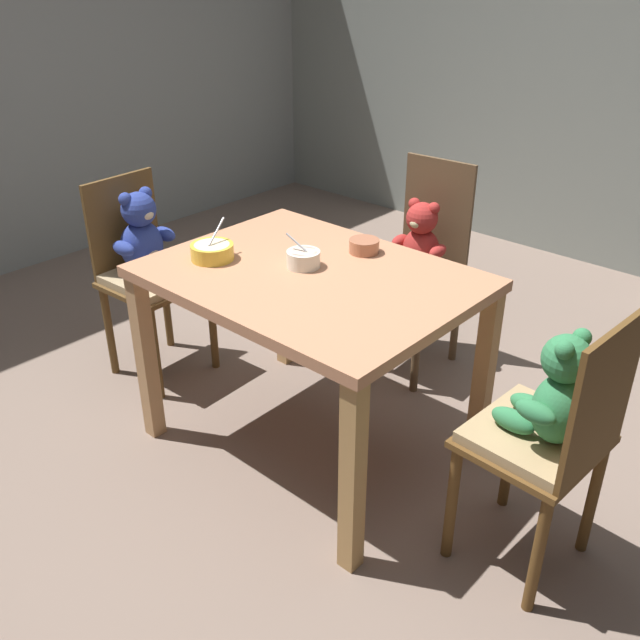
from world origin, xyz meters
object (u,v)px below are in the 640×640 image
teddy_chair_far_center (419,253)px  porridge_bowl_terracotta_far_center (364,246)px  teddy_chair_near_left (146,256)px  dining_table (311,298)px  porridge_bowl_yellow_near_left (212,251)px  teddy_chair_near_right (551,419)px  porridge_bowl_white_center (303,258)px

teddy_chair_far_center → porridge_bowl_terracotta_far_center: teddy_chair_far_center is taller
teddy_chair_near_left → dining_table: bearing=0.7°
dining_table → teddy_chair_far_center: (-0.08, 0.81, -0.10)m
porridge_bowl_yellow_near_left → dining_table: bearing=23.1°
teddy_chair_far_center → porridge_bowl_terracotta_far_center: (0.10, -0.54, 0.23)m
teddy_chair_near_right → porridge_bowl_terracotta_far_center: 0.97m
teddy_chair_far_center → porridge_bowl_white_center: size_ratio=7.41×
teddy_chair_near_right → porridge_bowl_yellow_near_left: (-1.29, -0.17, 0.22)m
dining_table → porridge_bowl_white_center: size_ratio=8.79×
porridge_bowl_terracotta_far_center → teddy_chair_near_right: bearing=-15.6°
teddy_chair_far_center → porridge_bowl_white_center: 0.82m
teddy_chair_far_center → porridge_bowl_terracotta_far_center: size_ratio=8.34×
porridge_bowl_terracotta_far_center → porridge_bowl_white_center: 0.26m
porridge_bowl_white_center → porridge_bowl_terracotta_far_center: bearing=72.7°
teddy_chair_near_left → porridge_bowl_white_center: 0.91m
dining_table → teddy_chair_near_left: 0.94m
porridge_bowl_yellow_near_left → porridge_bowl_white_center: 0.34m
teddy_chair_near_left → porridge_bowl_yellow_near_left: teddy_chair_near_left is taller
teddy_chair_far_center → porridge_bowl_yellow_near_left: size_ratio=5.67×
teddy_chair_near_right → porridge_bowl_terracotta_far_center: teddy_chair_near_right is taller
dining_table → porridge_bowl_yellow_near_left: 0.41m
teddy_chair_near_right → dining_table: bearing=4.5°
teddy_chair_near_left → porridge_bowl_white_center: (0.88, 0.08, 0.21)m
dining_table → teddy_chair_near_right: 0.94m
teddy_chair_near_left → teddy_chair_near_right: size_ratio=0.99×
teddy_chair_near_right → porridge_bowl_terracotta_far_center: (-0.91, 0.25, 0.22)m
dining_table → porridge_bowl_yellow_near_left: porridge_bowl_yellow_near_left is taller
porridge_bowl_terracotta_far_center → porridge_bowl_yellow_near_left: size_ratio=0.68×
dining_table → teddy_chair_far_center: bearing=95.8°
porridge_bowl_white_center → teddy_chair_far_center: bearing=91.8°
porridge_bowl_terracotta_far_center → porridge_bowl_white_center: size_ratio=0.89×
porridge_bowl_terracotta_far_center → porridge_bowl_white_center: bearing=-107.3°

